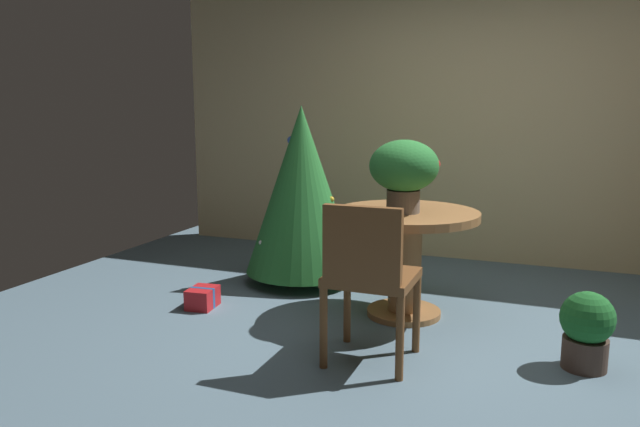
% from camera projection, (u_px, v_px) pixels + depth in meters
% --- Properties ---
extents(ground_plane, '(6.60, 6.60, 0.00)m').
position_uv_depth(ground_plane, '(432.00, 345.00, 3.61)').
color(ground_plane, slate).
extents(back_wall_panel, '(6.00, 0.10, 2.60)m').
position_uv_depth(back_wall_panel, '(484.00, 118.00, 5.40)').
color(back_wall_panel, beige).
rests_on(back_wall_panel, ground_plane).
extents(round_dining_table, '(0.97, 0.97, 0.73)m').
position_uv_depth(round_dining_table, '(405.00, 242.00, 4.04)').
color(round_dining_table, '#9E6B3D').
rests_on(round_dining_table, ground_plane).
extents(flower_vase, '(0.45, 0.45, 0.47)m').
position_uv_depth(flower_vase, '(404.00, 169.00, 3.89)').
color(flower_vase, '#665B51').
rests_on(flower_vase, round_dining_table).
extents(wooden_chair_near, '(0.47, 0.44, 0.91)m').
position_uv_depth(wooden_chair_near, '(368.00, 273.00, 3.25)').
color(wooden_chair_near, brown).
rests_on(wooden_chair_near, ground_plane).
extents(holiday_tree, '(0.90, 0.90, 1.42)m').
position_uv_depth(holiday_tree, '(302.00, 190.00, 4.78)').
color(holiday_tree, brown).
rests_on(holiday_tree, ground_plane).
extents(gift_box_red, '(0.20, 0.24, 0.14)m').
position_uv_depth(gift_box_red, '(203.00, 298.00, 4.27)').
color(gift_box_red, red).
rests_on(gift_box_red, ground_plane).
extents(potted_plant, '(0.29, 0.29, 0.43)m').
position_uv_depth(potted_plant, '(587.00, 328.00, 3.25)').
color(potted_plant, '#4C382D').
rests_on(potted_plant, ground_plane).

